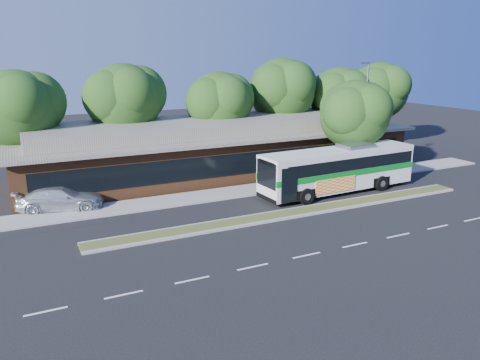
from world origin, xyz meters
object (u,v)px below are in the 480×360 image
Objects in this scene: lamp_post at (364,117)px; sidewalk_tree at (357,113)px; sedan at (60,198)px; transit_bus at (339,166)px.

lamp_post reaches higher than sidewalk_tree.
sedan is at bearing 175.47° from lamp_post.
lamp_post is at bearing 28.67° from transit_bus.
transit_bus is 19.01m from sedan.
transit_bus is at bearing -148.32° from lamp_post.
lamp_post is 23.18m from sedan.
sedan is (-18.44, 4.45, -1.14)m from transit_bus.
lamp_post is 5.87m from transit_bus.
sidewalk_tree reaches higher than transit_bus.
sidewalk_tree is (-0.58, 0.17, 0.31)m from lamp_post.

